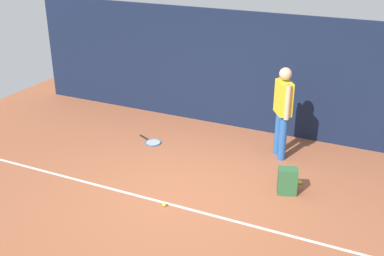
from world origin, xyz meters
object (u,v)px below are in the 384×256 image
object	(u,v)px
tennis_player	(283,108)
tennis_racket	(152,142)
tennis_ball_near_player	(300,182)
tennis_ball_by_fence	(164,204)
backpack	(287,181)

from	to	relation	value
tennis_player	tennis_racket	bearing A→B (deg)	68.03
tennis_player	tennis_ball_near_player	bearing A→B (deg)	-178.43
tennis_racket	tennis_ball_by_fence	bearing A→B (deg)	-30.19
tennis_player	backpack	bearing A→B (deg)	167.48
backpack	tennis_ball_near_player	xyz separation A→B (m)	(0.13, 0.36, -0.18)
backpack	tennis_player	bearing A→B (deg)	-88.53
backpack	tennis_ball_by_fence	size ratio (longest dim) A/B	6.67
backpack	tennis_ball_by_fence	distance (m)	1.99
tennis_player	backpack	xyz separation A→B (m)	(0.46, -1.21, -0.76)
backpack	tennis_ball_near_player	world-z (taller)	backpack
tennis_ball_near_player	tennis_ball_by_fence	xyz separation A→B (m)	(-1.71, -1.55, 0.00)
tennis_player	backpack	distance (m)	1.50
tennis_ball_by_fence	tennis_ball_near_player	bearing A→B (deg)	42.11
tennis_player	tennis_ball_by_fence	size ratio (longest dim) A/B	25.76
tennis_player	tennis_ball_near_player	world-z (taller)	tennis_player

